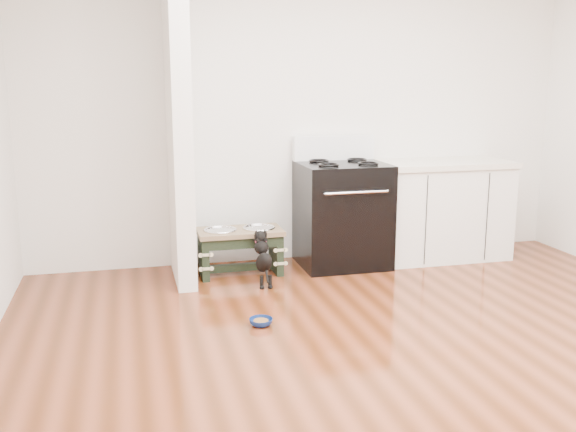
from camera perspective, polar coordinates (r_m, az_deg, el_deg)
The scene contains 8 objects.
ground at distance 3.89m, azimuth 11.78°, elevation -13.12°, with size 5.00×5.00×0.00m, color #49200D.
room_shell at distance 3.53m, azimuth 12.91°, elevation 11.45°, with size 5.00×5.00×5.00m.
partition_wall at distance 5.28m, azimuth -9.74°, elevation 8.70°, with size 0.15×0.80×2.70m, color silver.
oven_range at distance 5.74m, azimuth 4.84°, elevation 0.30°, with size 0.76×0.69×1.14m.
cabinet_run at distance 6.15m, azimuth 13.45°, elevation 0.55°, with size 1.24×0.64×0.91m.
dog_feeder at distance 5.49m, azimuth -4.28°, elevation -2.36°, with size 0.72×0.38×0.41m.
puppy at distance 5.21m, azimuth -2.24°, elevation -3.58°, with size 0.13×0.37×0.44m.
floor_bowl at distance 4.42m, azimuth -2.42°, elevation -9.40°, with size 0.20×0.20×0.05m.
Camera 1 is at (-1.60, -3.15, 1.63)m, focal length 40.00 mm.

